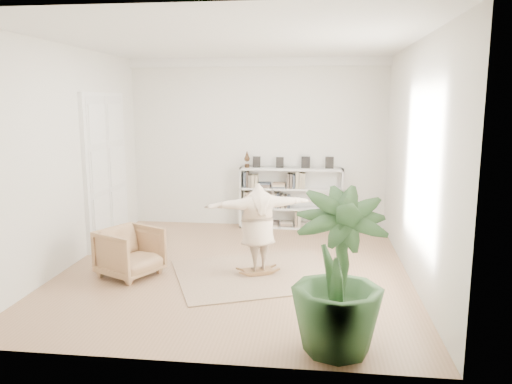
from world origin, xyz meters
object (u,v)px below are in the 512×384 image
rocker_board (258,271)px  houseplant (338,273)px  person (258,225)px  armchair (130,252)px  bookshelf (291,199)px

rocker_board → houseplant: 2.71m
person → houseplant: (1.14, -2.31, 0.09)m
armchair → rocker_board: 2.02m
bookshelf → person: (-0.35, -3.05, 0.17)m
person → houseplant: bearing=93.5°
bookshelf → person: bearing=-96.5°
armchair → rocker_board: armchair is taller
rocker_board → person: person is taller
bookshelf → armchair: size_ratio=2.63×
armchair → rocker_board: (1.98, 0.28, -0.32)m
rocker_board → bookshelf: bearing=60.8°
person → bookshelf: bearing=-119.2°
bookshelf → armchair: (-2.33, -3.34, -0.26)m
rocker_board → person: (0.00, 0.00, 0.74)m
bookshelf → houseplant: size_ratio=1.23×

